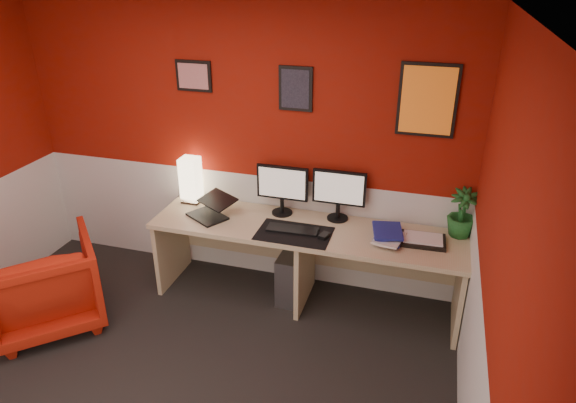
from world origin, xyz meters
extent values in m
cube|color=black|center=(0.00, 0.00, 0.00)|extent=(4.00, 3.50, 0.01)
cube|color=white|center=(0.00, 0.00, 2.50)|extent=(4.00, 3.50, 0.01)
cube|color=#901406|center=(0.00, 1.75, 1.25)|extent=(4.00, 0.01, 2.50)
cube|color=#901406|center=(2.00, 0.00, 1.25)|extent=(0.01, 3.50, 2.50)
cube|color=silver|center=(0.00, 1.75, 0.50)|extent=(4.00, 0.01, 1.00)
cube|color=tan|center=(0.69, 1.41, 0.36)|extent=(2.60, 0.65, 0.73)
cube|color=#FFE5B2|center=(-0.43, 1.61, 0.93)|extent=(0.16, 0.16, 0.40)
cube|color=black|center=(-0.17, 1.35, 0.84)|extent=(0.40, 0.37, 0.22)
cube|color=black|center=(0.43, 1.61, 1.02)|extent=(0.45, 0.06, 0.58)
cube|color=black|center=(0.91, 1.64, 1.02)|extent=(0.45, 0.06, 0.58)
cube|color=black|center=(0.63, 1.28, 0.73)|extent=(0.60, 0.38, 0.01)
cube|color=black|center=(0.60, 1.32, 0.74)|extent=(0.43, 0.16, 0.02)
cube|color=black|center=(0.88, 1.28, 0.75)|extent=(0.08, 0.11, 0.03)
imported|color=navy|center=(1.27, 1.43, 0.74)|extent=(0.26, 0.33, 0.03)
imported|color=silver|center=(1.28, 1.37, 0.77)|extent=(0.26, 0.32, 0.02)
imported|color=navy|center=(1.25, 1.39, 0.79)|extent=(0.28, 0.34, 0.03)
cube|color=black|center=(1.64, 1.44, 0.74)|extent=(0.36, 0.27, 0.03)
imported|color=#19591E|center=(1.91, 1.63, 0.93)|extent=(0.24, 0.24, 0.40)
cube|color=#99999E|center=(0.58, 1.45, 0.23)|extent=(0.21, 0.46, 0.45)
imported|color=#AF1E0B|center=(-1.26, 0.53, 0.37)|extent=(1.15, 1.15, 0.75)
cube|color=red|center=(-0.39, 1.74, 1.85)|extent=(0.32, 0.02, 0.26)
cube|color=black|center=(0.51, 1.74, 1.80)|extent=(0.28, 0.02, 0.36)
cube|color=orange|center=(1.54, 1.74, 1.78)|extent=(0.44, 0.02, 0.56)
camera|label=1|loc=(1.61, -2.24, 2.76)|focal=32.16mm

